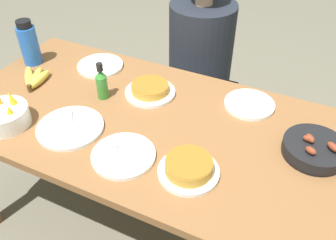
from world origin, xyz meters
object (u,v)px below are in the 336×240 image
Objects in this scene: frittata_plate_side at (189,168)px; empty_plate_mid_edge at (100,66)px; empty_plate_far_left at (249,104)px; person_figure at (199,80)px; banana_bunch at (34,79)px; empty_plate_near_front at (70,128)px; water_bottle at (29,43)px; hot_sauce_bottle at (102,83)px; empty_plate_far_right at (123,155)px; frittata_plate_center at (150,90)px; skillet at (316,149)px; fruit_bowl_mango at (4,116)px.

frittata_plate_side reaches higher than empty_plate_mid_edge.
person_figure reaches higher than empty_plate_far_left.
empty_plate_far_left is (0.95, 0.25, -0.01)m from banana_bunch.
banana_bunch is 0.91m from person_figure.
empty_plate_near_front is 0.22× the size of person_figure.
water_bottle reaches higher than empty_plate_far_left.
empty_plate_far_left is 1.08m from water_bottle.
water_bottle is (-0.33, -0.10, 0.10)m from empty_plate_mid_edge.
banana_bunch is 0.89m from frittata_plate_side.
hot_sauce_bottle is at bearing -52.86° from empty_plate_mid_edge.
hot_sauce_bottle is (-0.27, 0.28, 0.07)m from empty_plate_far_right.
hot_sauce_bottle is at bearing -160.27° from empty_plate_far_left.
frittata_plate_center is at bearing -93.74° from person_figure.
hot_sauce_bottle is at bearing 6.11° from banana_bunch.
skillet is 0.94m from person_figure.
frittata_plate_center is (-0.71, 0.08, -0.01)m from skillet.
frittata_plate_side is 0.96× the size of water_bottle.
frittata_plate_side is at bearing -26.10° from hot_sauce_bottle.
water_bottle reaches higher than banana_bunch.
person_figure is at bearing 37.98° from water_bottle.
fruit_bowl_mango is 1.09m from person_figure.
hot_sauce_bottle reaches higher than skillet.
empty_plate_mid_edge is at bearing -179.29° from empty_plate_far_left.
person_figure reaches higher than frittata_plate_center.
banana_bunch is 0.36m from hot_sauce_bottle.
frittata_plate_side reaches higher than empty_plate_far_right.
empty_plate_near_front and empty_plate_far_right have the same top height.
skillet is at bearing 17.07° from fruit_bowl_mango.
skillet reaches higher than empty_plate_far_right.
empty_plate_mid_edge is 1.32× the size of hot_sauce_bottle.
skillet is at bearing 36.52° from frittata_plate_side.
skillet is 1.58× the size of frittata_plate_center.
banana_bunch is 0.21m from water_bottle.
empty_plate_mid_edge is 0.26m from hot_sauce_bottle.
empty_plate_near_front is (-0.17, -0.34, -0.01)m from frittata_plate_center.
water_bottle is (-0.13, 0.14, 0.09)m from banana_bunch.
water_bottle is (-1.36, 0.07, 0.08)m from skillet.
frittata_plate_side reaches higher than empty_plate_far_left.
hot_sauce_bottle is (0.25, 0.32, 0.03)m from fruit_bowl_mango.
fruit_bowl_mango is (-1.13, -0.35, 0.01)m from skillet.
banana_bunch is 0.84× the size of empty_plate_mid_edge.
skillet is 1.52× the size of empty_plate_far_right.
empty_plate_near_front is at bearing 171.11° from empty_plate_far_right.
frittata_plate_side is (0.34, -0.36, 0.01)m from frittata_plate_center.
banana_bunch is 0.41m from empty_plate_near_front.
empty_plate_far_left is (0.42, 0.10, -0.01)m from frittata_plate_center.
water_bottle is (-0.65, -0.01, 0.08)m from frittata_plate_center.
banana_bunch is at bearing -167.25° from skillet.
frittata_plate_center is at bearing 45.60° from fruit_bowl_mango.
person_figure is at bearing 50.21° from empty_plate_mid_edge.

